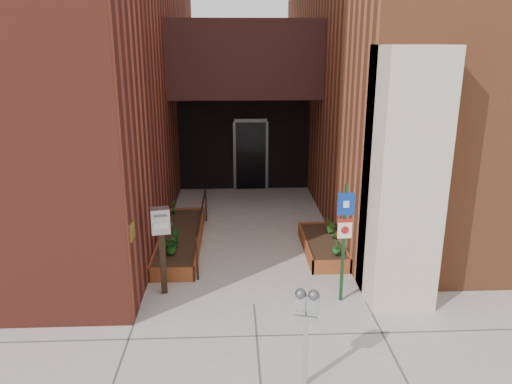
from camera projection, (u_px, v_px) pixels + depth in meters
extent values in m
plane|color=#9E9991|center=(254.00, 304.00, 8.80)|extent=(80.00, 80.00, 0.00)
cube|color=maroon|center=(22.00, 20.00, 13.50)|extent=(8.00, 14.60, 10.00)
cube|color=#964C2B|center=(450.00, 21.00, 14.45)|extent=(8.00, 13.70, 10.00)
cube|color=beige|center=(403.00, 179.00, 8.47)|extent=(1.10, 1.20, 4.40)
cube|color=black|center=(245.00, 59.00, 13.38)|extent=(4.20, 2.00, 2.00)
cube|color=black|center=(244.00, 141.00, 15.44)|extent=(4.00, 0.30, 3.00)
cube|color=black|center=(251.00, 156.00, 15.41)|extent=(0.90, 0.06, 2.10)
cube|color=#B79338|center=(132.00, 231.00, 8.09)|extent=(0.04, 0.30, 0.30)
cube|color=brown|center=(171.00, 275.00, 9.57)|extent=(0.90, 0.04, 0.30)
cube|color=brown|center=(187.00, 214.00, 12.97)|extent=(0.90, 0.04, 0.30)
cube|color=brown|center=(162.00, 240.00, 11.25)|extent=(0.04, 3.60, 0.30)
cube|color=brown|center=(200.00, 239.00, 11.29)|extent=(0.04, 3.60, 0.30)
cube|color=black|center=(181.00, 240.00, 11.28)|extent=(0.82, 3.52, 0.26)
cube|color=brown|center=(332.00, 267.00, 9.90)|extent=(0.80, 0.04, 0.30)
cube|color=brown|center=(315.00, 228.00, 11.96)|extent=(0.80, 0.04, 0.30)
cube|color=brown|center=(305.00, 246.00, 10.91)|extent=(0.04, 2.20, 0.30)
cube|color=brown|center=(340.00, 245.00, 10.95)|extent=(0.04, 2.20, 0.30)
cube|color=black|center=(323.00, 247.00, 10.94)|extent=(0.72, 2.12, 0.26)
cylinder|color=black|center=(197.00, 258.00, 9.58)|extent=(0.04, 0.04, 0.90)
cylinder|color=black|center=(206.00, 205.00, 12.74)|extent=(0.04, 0.04, 0.90)
cylinder|color=black|center=(202.00, 209.00, 11.04)|extent=(0.04, 3.30, 0.04)
cube|color=#A7A7A9|center=(305.00, 353.00, 6.61)|extent=(0.07, 0.07, 0.99)
cube|color=#A7A7A9|center=(306.00, 317.00, 6.46)|extent=(0.32, 0.19, 0.08)
cube|color=#A7A7A9|center=(300.00, 304.00, 6.42)|extent=(0.17, 0.13, 0.26)
sphere|color=#59595B|center=(301.00, 294.00, 6.38)|extent=(0.15, 0.15, 0.15)
cube|color=white|center=(300.00, 305.00, 6.37)|extent=(0.09, 0.03, 0.05)
cube|color=#B21414|center=(300.00, 310.00, 6.39)|extent=(0.09, 0.03, 0.03)
cube|color=#A7A7A9|center=(313.00, 306.00, 6.39)|extent=(0.17, 0.13, 0.26)
sphere|color=#59595B|center=(314.00, 295.00, 6.35)|extent=(0.15, 0.15, 0.15)
cube|color=white|center=(313.00, 306.00, 6.33)|extent=(0.09, 0.03, 0.05)
cube|color=#B21414|center=(313.00, 312.00, 6.36)|extent=(0.09, 0.03, 0.03)
cube|color=#143818|center=(343.00, 244.00, 8.63)|extent=(0.05, 0.05, 2.17)
cube|color=navy|center=(346.00, 204.00, 8.39)|extent=(0.30, 0.04, 0.39)
cube|color=white|center=(346.00, 204.00, 8.38)|extent=(0.10, 0.02, 0.12)
cube|color=white|center=(345.00, 229.00, 8.52)|extent=(0.25, 0.03, 0.34)
cube|color=#B21414|center=(345.00, 221.00, 8.47)|extent=(0.25, 0.02, 0.06)
cylinder|color=#B21414|center=(345.00, 230.00, 8.51)|extent=(0.14, 0.02, 0.14)
cube|color=black|center=(163.00, 263.00, 9.04)|extent=(0.13, 0.13, 1.20)
cube|color=#ACACAE|center=(160.00, 221.00, 8.81)|extent=(0.36, 0.29, 0.46)
cube|color=#59595B|center=(160.00, 216.00, 8.65)|extent=(0.24, 0.05, 0.04)
cube|color=white|center=(161.00, 226.00, 8.71)|extent=(0.26, 0.06, 0.11)
imported|color=#1C5718|center=(171.00, 244.00, 10.14)|extent=(0.50, 0.50, 0.40)
imported|color=#1B601F|center=(175.00, 237.00, 10.51)|extent=(0.25, 0.25, 0.37)
imported|color=#2B5D1A|center=(168.00, 222.00, 11.46)|extent=(0.26, 0.26, 0.35)
imported|color=#1B5F1B|center=(174.00, 206.00, 12.52)|extent=(0.23, 0.23, 0.35)
imported|color=#1B5F1E|center=(337.00, 247.00, 10.09)|extent=(0.18, 0.18, 0.31)
imported|color=#1F5418|center=(334.00, 231.00, 10.94)|extent=(0.17, 0.17, 0.30)
imported|color=#205117|center=(331.00, 225.00, 11.25)|extent=(0.40, 0.40, 0.34)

